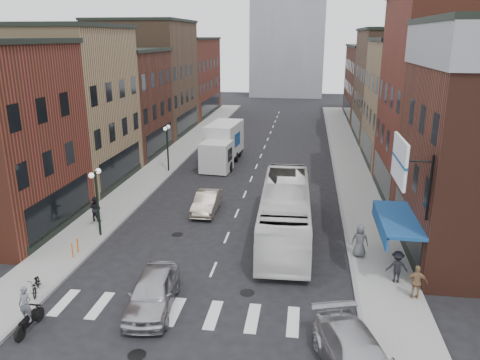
{
  "coord_description": "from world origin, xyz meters",
  "views": [
    {
      "loc": [
        4.43,
        -20.04,
        11.38
      ],
      "look_at": [
        0.5,
        7.09,
        2.95
      ],
      "focal_mm": 35.0,
      "sensor_mm": 36.0,
      "label": 1
    }
  ],
  "objects_px": {
    "curb_car": "(358,359)",
    "ped_right_c": "(360,241)",
    "box_truck": "(222,145)",
    "ped_left_solo": "(95,209)",
    "ped_right_a": "(397,267)",
    "ped_right_b": "(417,282)",
    "bike_rack": "(75,248)",
    "transit_bus": "(285,212)",
    "motorcycle_rider": "(27,311)",
    "parked_bicycle": "(36,284)",
    "billboard_sign": "(402,162)",
    "sedan_left_far": "(207,202)",
    "streetlamp_near": "(96,190)",
    "streetlamp_far": "(167,140)",
    "sedan_left_near": "(153,292)"
  },
  "relations": [
    {
      "from": "bike_rack",
      "to": "sedan_left_far",
      "type": "relative_size",
      "value": 0.19
    },
    {
      "from": "billboard_sign",
      "to": "streetlamp_far",
      "type": "relative_size",
      "value": 0.9
    },
    {
      "from": "sedan_left_far",
      "to": "ped_left_solo",
      "type": "height_order",
      "value": "ped_left_solo"
    },
    {
      "from": "billboard_sign",
      "to": "bike_rack",
      "type": "xyz_separation_m",
      "value": [
        -16.19,
        0.8,
        -5.58
      ]
    },
    {
      "from": "motorcycle_rider",
      "to": "box_truck",
      "type": "bearing_deg",
      "value": 83.57
    },
    {
      "from": "sedan_left_far",
      "to": "bike_rack",
      "type": "bearing_deg",
      "value": -125.97
    },
    {
      "from": "billboard_sign",
      "to": "bike_rack",
      "type": "distance_m",
      "value": 17.14
    },
    {
      "from": "billboard_sign",
      "to": "streetlamp_near",
      "type": "distance_m",
      "value": 16.68
    },
    {
      "from": "streetlamp_far",
      "to": "ped_right_a",
      "type": "bearing_deg",
      "value": -46.51
    },
    {
      "from": "sedan_left_far",
      "to": "ped_left_solo",
      "type": "bearing_deg",
      "value": -156.03
    },
    {
      "from": "streetlamp_near",
      "to": "motorcycle_rider",
      "type": "bearing_deg",
      "value": -83.17
    },
    {
      "from": "box_truck",
      "to": "streetlamp_near",
      "type": "bearing_deg",
      "value": -98.15
    },
    {
      "from": "box_truck",
      "to": "ped_right_c",
      "type": "xyz_separation_m",
      "value": [
        10.73,
        -18.18,
        -0.75
      ]
    },
    {
      "from": "transit_bus",
      "to": "ped_right_a",
      "type": "height_order",
      "value": "transit_bus"
    },
    {
      "from": "box_truck",
      "to": "ped_left_solo",
      "type": "xyz_separation_m",
      "value": [
        -5.34,
        -15.42,
        -0.84
      ]
    },
    {
      "from": "bike_rack",
      "to": "sedan_left_near",
      "type": "relative_size",
      "value": 0.17
    },
    {
      "from": "curb_car",
      "to": "ped_left_solo",
      "type": "bearing_deg",
      "value": 124.09
    },
    {
      "from": "sedan_left_near",
      "to": "ped_right_b",
      "type": "height_order",
      "value": "ped_right_b"
    },
    {
      "from": "ped_right_a",
      "to": "parked_bicycle",
      "type": "bearing_deg",
      "value": 8.39
    },
    {
      "from": "bike_rack",
      "to": "box_truck",
      "type": "height_order",
      "value": "box_truck"
    },
    {
      "from": "streetlamp_far",
      "to": "ped_right_b",
      "type": "distance_m",
      "value": 25.25
    },
    {
      "from": "streetlamp_near",
      "to": "curb_car",
      "type": "relative_size",
      "value": 0.79
    },
    {
      "from": "box_truck",
      "to": "curb_car",
      "type": "distance_m",
      "value": 29.25
    },
    {
      "from": "sedan_left_far",
      "to": "parked_bicycle",
      "type": "bearing_deg",
      "value": -115.41
    },
    {
      "from": "bike_rack",
      "to": "transit_bus",
      "type": "distance_m",
      "value": 11.83
    },
    {
      "from": "billboard_sign",
      "to": "parked_bicycle",
      "type": "distance_m",
      "value": 17.3
    },
    {
      "from": "transit_bus",
      "to": "parked_bicycle",
      "type": "xyz_separation_m",
      "value": [
        -10.88,
        -8.18,
        -1.05
      ]
    },
    {
      "from": "motorcycle_rider",
      "to": "parked_bicycle",
      "type": "xyz_separation_m",
      "value": [
        -1.2,
        2.58,
        -0.37
      ]
    },
    {
      "from": "ped_right_b",
      "to": "streetlamp_near",
      "type": "bearing_deg",
      "value": -13.04
    },
    {
      "from": "ped_right_b",
      "to": "sedan_left_near",
      "type": "bearing_deg",
      "value": 13.3
    },
    {
      "from": "streetlamp_far",
      "to": "ped_right_a",
      "type": "relative_size",
      "value": 2.58
    },
    {
      "from": "streetlamp_near",
      "to": "motorcycle_rider",
      "type": "distance_m",
      "value": 9.46
    },
    {
      "from": "parked_bicycle",
      "to": "sedan_left_far",
      "type": "bearing_deg",
      "value": 41.26
    },
    {
      "from": "bike_rack",
      "to": "ped_right_a",
      "type": "xyz_separation_m",
      "value": [
        16.54,
        -0.53,
        0.4
      ]
    },
    {
      "from": "bike_rack",
      "to": "ped_right_b",
      "type": "relative_size",
      "value": 0.5
    },
    {
      "from": "streetlamp_near",
      "to": "transit_bus",
      "type": "relative_size",
      "value": 0.35
    },
    {
      "from": "ped_left_solo",
      "to": "ped_right_b",
      "type": "relative_size",
      "value": 1.01
    },
    {
      "from": "ped_right_a",
      "to": "ped_right_b",
      "type": "relative_size",
      "value": 1.0
    },
    {
      "from": "box_truck",
      "to": "transit_bus",
      "type": "height_order",
      "value": "box_truck"
    },
    {
      "from": "curb_car",
      "to": "billboard_sign",
      "type": "bearing_deg",
      "value": 55.18
    },
    {
      "from": "box_truck",
      "to": "curb_car",
      "type": "height_order",
      "value": "box_truck"
    },
    {
      "from": "bike_rack",
      "to": "ped_left_solo",
      "type": "height_order",
      "value": "ped_left_solo"
    },
    {
      "from": "box_truck",
      "to": "curb_car",
      "type": "relative_size",
      "value": 1.64
    },
    {
      "from": "curb_car",
      "to": "ped_right_a",
      "type": "height_order",
      "value": "ped_right_a"
    },
    {
      "from": "box_truck",
      "to": "motorcycle_rider",
      "type": "relative_size",
      "value": 4.27
    },
    {
      "from": "ped_right_a",
      "to": "streetlamp_far",
      "type": "bearing_deg",
      "value": -49.76
    },
    {
      "from": "ped_right_a",
      "to": "sedan_left_near",
      "type": "bearing_deg",
      "value": 15.29
    },
    {
      "from": "transit_bus",
      "to": "billboard_sign",
      "type": "bearing_deg",
      "value": -45.92
    },
    {
      "from": "motorcycle_rider",
      "to": "ped_right_a",
      "type": "height_order",
      "value": "motorcycle_rider"
    },
    {
      "from": "curb_car",
      "to": "ped_right_c",
      "type": "bearing_deg",
      "value": 66.98
    }
  ]
}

